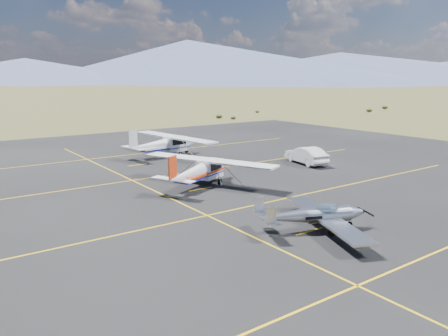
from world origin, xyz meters
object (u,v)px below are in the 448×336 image
object	(u,v)px
aircraft_cessna	(201,170)
aircraft_plain	(165,144)
aircraft_low_wing	(316,215)
sedan	(306,155)

from	to	relation	value
aircraft_cessna	aircraft_plain	world-z (taller)	aircraft_plain
aircraft_low_wing	aircraft_plain	size ratio (longest dim) A/B	0.67
aircraft_low_wing	sedan	world-z (taller)	aircraft_low_wing
aircraft_cessna	aircraft_low_wing	bearing A→B (deg)	-115.26
aircraft_plain	aircraft_cessna	bearing A→B (deg)	-113.94
aircraft_low_wing	aircraft_plain	world-z (taller)	aircraft_plain
aircraft_cessna	aircraft_plain	xyz separation A→B (m)	(3.63, 12.65, 0.08)
aircraft_low_wing	sedan	distance (m)	18.53
aircraft_plain	sedan	world-z (taller)	aircraft_plain
sedan	aircraft_plain	bearing A→B (deg)	-40.04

